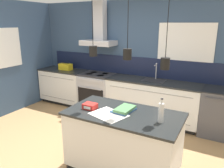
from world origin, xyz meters
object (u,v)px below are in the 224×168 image
object	(u,v)px
oven_range	(97,92)
yellow_toolbox	(66,67)
dishwasher	(217,112)
red_supply_box	(90,106)
book_stack	(124,109)
bottle_on_island	(161,112)

from	to	relation	value
oven_range	yellow_toolbox	world-z (taller)	yellow_toolbox
dishwasher	red_supply_box	world-z (taller)	red_supply_box
oven_range	book_stack	size ratio (longest dim) A/B	2.57
dishwasher	red_supply_box	xyz separation A→B (m)	(-1.59, -1.93, 0.49)
book_stack	bottle_on_island	bearing A→B (deg)	-9.38
book_stack	red_supply_box	bearing A→B (deg)	-163.27
dishwasher	book_stack	world-z (taller)	book_stack
bottle_on_island	book_stack	distance (m)	0.56
red_supply_box	oven_range	bearing A→B (deg)	119.77
oven_range	red_supply_box	bearing A→B (deg)	-60.23
book_stack	dishwasher	bearing A→B (deg)	58.00
dishwasher	oven_range	bearing A→B (deg)	-179.91
oven_range	book_stack	world-z (taller)	book_stack
oven_range	yellow_toolbox	distance (m)	1.11
bottle_on_island	red_supply_box	distance (m)	1.02
book_stack	yellow_toolbox	world-z (taller)	yellow_toolbox
oven_range	book_stack	xyz separation A→B (m)	(1.58, -1.79, 0.48)
bottle_on_island	yellow_toolbox	world-z (taller)	bottle_on_island
dishwasher	red_supply_box	distance (m)	2.55
red_supply_box	yellow_toolbox	world-z (taller)	yellow_toolbox
dishwasher	bottle_on_island	size ratio (longest dim) A/B	2.93
bottle_on_island	red_supply_box	xyz separation A→B (m)	(-1.02, -0.05, -0.09)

